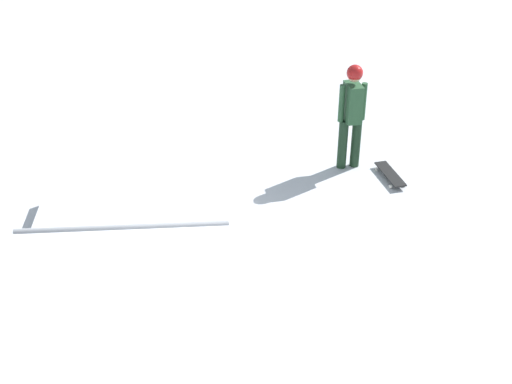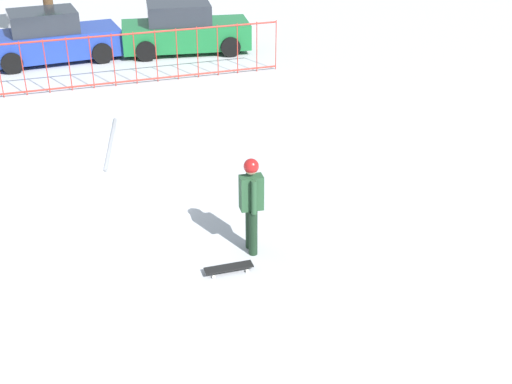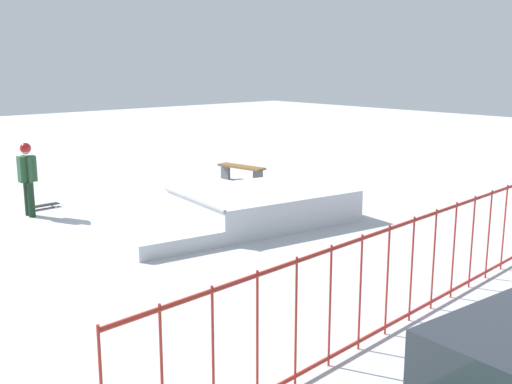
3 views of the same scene
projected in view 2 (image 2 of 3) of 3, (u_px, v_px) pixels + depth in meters
ground_plane at (61, 200)px, 13.02m from camera, size 60.00×60.00×0.00m
skate_ramp at (48, 163)px, 13.80m from camera, size 5.70×3.31×0.74m
skater at (251, 199)px, 10.96m from camera, size 0.38×0.44×1.73m
skateboard at (229, 268)px, 10.84m from camera, size 0.81×0.29×0.09m
perimeter_fence at (58, 65)px, 18.28m from camera, size 12.76×1.02×1.50m
parked_car_blue at (51, 38)px, 20.89m from camera, size 4.31×2.40×1.60m
parked_car_green at (184, 30)px, 21.83m from camera, size 4.21×2.15×1.60m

